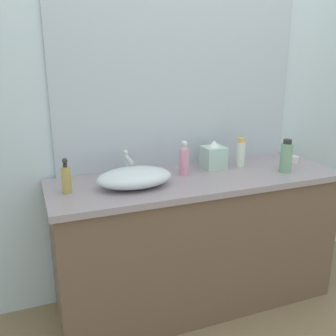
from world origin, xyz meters
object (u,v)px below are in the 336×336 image
object	(u,v)px
sink_basin	(135,177)
tissue_box	(214,156)
lotion_bottle	(241,153)
perfume_bottle	(286,157)
soap_dispenser	(184,160)
candle_jar	(294,159)
spray_can	(66,178)

from	to	relation	value
sink_basin	tissue_box	distance (m)	0.58
tissue_box	lotion_bottle	bearing A→B (deg)	-6.58
lotion_bottle	tissue_box	xyz separation A→B (m)	(-0.18, 0.02, -0.01)
perfume_bottle	tissue_box	bearing A→B (deg)	148.99
soap_dispenser	tissue_box	distance (m)	0.23
tissue_box	candle_jar	size ratio (longest dim) A/B	2.85
spray_can	candle_jar	distance (m)	1.47
sink_basin	tissue_box	world-z (taller)	tissue_box
tissue_box	candle_jar	xyz separation A→B (m)	(0.55, -0.08, -0.05)
lotion_bottle	spray_can	size ratio (longest dim) A/B	0.98
lotion_bottle	tissue_box	world-z (taller)	lotion_bottle
lotion_bottle	perfume_bottle	xyz separation A→B (m)	(0.19, -0.20, 0.01)
candle_jar	tissue_box	bearing A→B (deg)	171.78
lotion_bottle	tissue_box	size ratio (longest dim) A/B	1.03
perfume_bottle	candle_jar	size ratio (longest dim) A/B	3.21
perfume_bottle	tissue_box	xyz separation A→B (m)	(-0.37, 0.22, -0.02)
sink_basin	candle_jar	bearing A→B (deg)	4.00
soap_dispenser	perfume_bottle	world-z (taller)	soap_dispenser
soap_dispenser	tissue_box	size ratio (longest dim) A/B	1.15
sink_basin	tissue_box	size ratio (longest dim) A/B	2.30
perfume_bottle	sink_basin	bearing A→B (deg)	175.92
soap_dispenser	lotion_bottle	xyz separation A→B (m)	(0.40, 0.03, 0.00)
perfume_bottle	candle_jar	bearing A→B (deg)	38.57
perfume_bottle	spray_can	distance (m)	1.29
sink_basin	lotion_bottle	distance (m)	0.75
lotion_bottle	sink_basin	bearing A→B (deg)	-169.54
soap_dispenser	perfume_bottle	size ratio (longest dim) A/B	1.02
soap_dispenser	perfume_bottle	bearing A→B (deg)	-16.35
tissue_box	candle_jar	distance (m)	0.56
sink_basin	tissue_box	xyz separation A→B (m)	(0.56, 0.16, 0.02)
soap_dispenser	candle_jar	size ratio (longest dim) A/B	3.28
soap_dispenser	lotion_bottle	distance (m)	0.41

